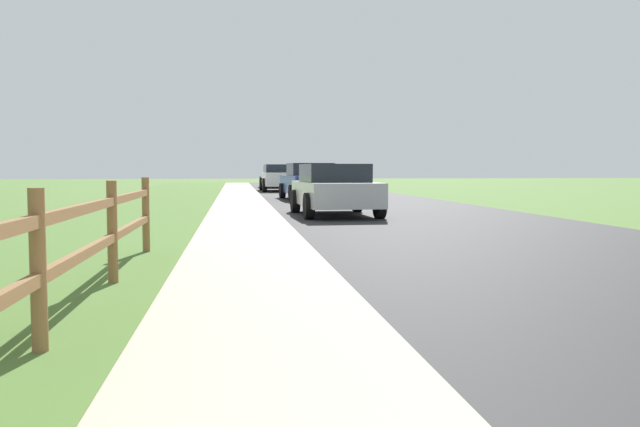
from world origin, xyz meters
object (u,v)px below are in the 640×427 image
(parked_car_blue, at_px, (310,182))
(parked_car_red, at_px, (276,176))
(parked_suv_silver, at_px, (335,189))
(parked_car_white, at_px, (280,177))

(parked_car_blue, xyz_separation_m, parked_car_red, (-0.29, 17.75, 0.03))
(parked_car_blue, height_order, parked_car_red, parked_car_blue)
(parked_suv_silver, relative_size, parked_car_white, 0.89)
(parked_car_white, bearing_deg, parked_car_blue, -87.31)
(parked_car_blue, relative_size, parked_car_white, 0.97)
(parked_suv_silver, bearing_deg, parked_car_white, 90.37)
(parked_suv_silver, distance_m, parked_car_red, 27.05)
(parked_car_blue, xyz_separation_m, parked_car_white, (-0.50, 10.64, 0.04))
(parked_car_blue, height_order, parked_car_white, parked_car_white)
(parked_suv_silver, xyz_separation_m, parked_car_red, (0.08, 27.05, 0.05))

